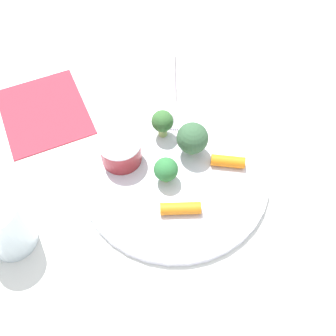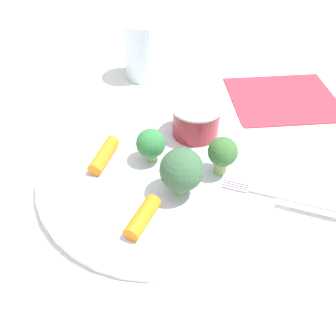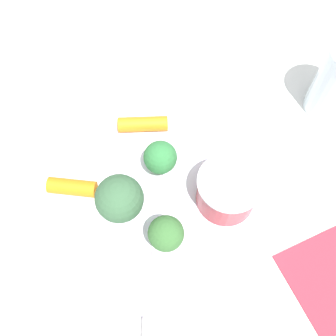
# 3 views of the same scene
# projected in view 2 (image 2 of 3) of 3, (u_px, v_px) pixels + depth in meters

# --- Properties ---
(ground_plane) EXTENTS (2.40, 2.40, 0.00)m
(ground_plane) POSITION_uv_depth(u_px,v_px,m) (157.00, 176.00, 0.42)
(ground_plane) COLOR white
(plate) EXTENTS (0.28, 0.28, 0.01)m
(plate) POSITION_uv_depth(u_px,v_px,m) (157.00, 172.00, 0.41)
(plate) COLOR white
(plate) RESTS_ON ground_plane
(sauce_cup) EXTENTS (0.06, 0.06, 0.04)m
(sauce_cup) POSITION_uv_depth(u_px,v_px,m) (196.00, 120.00, 0.44)
(sauce_cup) COLOR maroon
(sauce_cup) RESTS_ON plate
(broccoli_floret_0) EXTENTS (0.03, 0.03, 0.04)m
(broccoli_floret_0) POSITION_uv_depth(u_px,v_px,m) (153.00, 143.00, 0.40)
(broccoli_floret_0) COLOR #8BC160
(broccoli_floret_0) RESTS_ON plate
(broccoli_floret_1) EXTENTS (0.03, 0.03, 0.05)m
(broccoli_floret_1) POSITION_uv_depth(u_px,v_px,m) (223.00, 153.00, 0.38)
(broccoli_floret_1) COLOR #8EAB5F
(broccoli_floret_1) RESTS_ON plate
(broccoli_floret_2) EXTENTS (0.05, 0.05, 0.06)m
(broccoli_floret_2) POSITION_uv_depth(u_px,v_px,m) (182.00, 170.00, 0.36)
(broccoli_floret_2) COLOR #8BC674
(broccoli_floret_2) RESTS_ON plate
(carrot_stick_0) EXTENTS (0.05, 0.05, 0.02)m
(carrot_stick_0) POSITION_uv_depth(u_px,v_px,m) (143.00, 217.00, 0.35)
(carrot_stick_0) COLOR orange
(carrot_stick_0) RESTS_ON plate
(carrot_stick_1) EXTENTS (0.05, 0.05, 0.02)m
(carrot_stick_1) POSITION_uv_depth(u_px,v_px,m) (104.00, 155.00, 0.41)
(carrot_stick_1) COLOR orange
(carrot_stick_1) RESTS_ON plate
(fork) EXTENTS (0.15, 0.13, 0.00)m
(fork) POSITION_uv_depth(u_px,v_px,m) (309.00, 203.00, 0.37)
(fork) COLOR #C2AAC3
(fork) RESTS_ON plate
(drinking_glass) EXTENTS (0.06, 0.06, 0.09)m
(drinking_glass) POSITION_uv_depth(u_px,v_px,m) (143.00, 50.00, 0.55)
(drinking_glass) COLOR silver
(drinking_glass) RESTS_ON ground_plane
(napkin) EXTENTS (0.19, 0.17, 0.00)m
(napkin) POSITION_uv_depth(u_px,v_px,m) (284.00, 98.00, 0.53)
(napkin) COLOR #A82C3B
(napkin) RESTS_ON ground_plane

